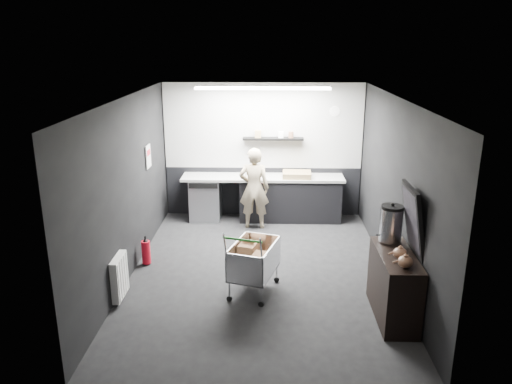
{
  "coord_description": "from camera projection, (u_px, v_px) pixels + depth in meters",
  "views": [
    {
      "loc": [
        0.13,
        -7.11,
        3.51
      ],
      "look_at": [
        -0.08,
        0.4,
        1.2
      ],
      "focal_mm": 35.0,
      "sensor_mm": 36.0,
      "label": 1
    }
  ],
  "objects": [
    {
      "name": "kitchen_wall_panel",
      "position": [
        263.0,
        126.0,
        9.89
      ],
      "size": [
        3.95,
        0.02,
        1.7
      ],
      "primitive_type": "cube",
      "color": "#B7B7B3",
      "rests_on": "wall_back"
    },
    {
      "name": "wall_front",
      "position": [
        255.0,
        273.0,
        4.8
      ],
      "size": [
        5.5,
        0.0,
        5.5
      ],
      "primitive_type": "plane",
      "rotation": [
        -1.57,
        0.0,
        0.0
      ],
      "color": "black",
      "rests_on": "floor"
    },
    {
      "name": "poster_red_band",
      "position": [
        148.0,
        153.0,
        8.64
      ],
      "size": [
        0.02,
        0.22,
        0.1
      ],
      "primitive_type": "cube",
      "color": "red",
      "rests_on": "poster"
    },
    {
      "name": "poster",
      "position": [
        148.0,
        156.0,
        8.66
      ],
      "size": [
        0.02,
        0.3,
        0.4
      ],
      "primitive_type": "cube",
      "color": "silver",
      "rests_on": "wall_left"
    },
    {
      "name": "sideboard",
      "position": [
        395.0,
        276.0,
        6.46
      ],
      "size": [
        0.51,
        1.19,
        1.78
      ],
      "color": "black",
      "rests_on": "floor"
    },
    {
      "name": "prep_counter",
      "position": [
        269.0,
        198.0,
        10.0
      ],
      "size": [
        3.2,
        0.61,
        0.9
      ],
      "color": "black",
      "rests_on": "floor"
    },
    {
      "name": "wall_back",
      "position": [
        263.0,
        151.0,
        10.05
      ],
      "size": [
        5.5,
        0.0,
        5.5
      ],
      "primitive_type": "plane",
      "rotation": [
        1.57,
        0.0,
        0.0
      ],
      "color": "black",
      "rests_on": "floor"
    },
    {
      "name": "shopping_cart",
      "position": [
        254.0,
        261.0,
        7.1
      ],
      "size": [
        0.79,
        1.07,
        1.01
      ],
      "color": "silver",
      "rests_on": "floor"
    },
    {
      "name": "cardboard_box",
      "position": [
        297.0,
        175.0,
        9.79
      ],
      "size": [
        0.57,
        0.44,
        0.11
      ],
      "primitive_type": "cube",
      "rotation": [
        0.0,
        0.0,
        -0.04
      ],
      "color": "#957C4F",
      "rests_on": "prep_counter"
    },
    {
      "name": "white_container",
      "position": [
        250.0,
        173.0,
        9.81
      ],
      "size": [
        0.19,
        0.16,
        0.15
      ],
      "primitive_type": "cube",
      "rotation": [
        0.0,
        0.0,
        -0.18
      ],
      "color": "white",
      "rests_on": "prep_counter"
    },
    {
      "name": "wall_left",
      "position": [
        127.0,
        189.0,
        7.48
      ],
      "size": [
        0.0,
        5.5,
        5.5
      ],
      "primitive_type": "plane",
      "rotation": [
        1.57,
        0.0,
        1.57
      ],
      "color": "black",
      "rests_on": "floor"
    },
    {
      "name": "floating_shelf",
      "position": [
        273.0,
        139.0,
        9.85
      ],
      "size": [
        1.2,
        0.22,
        0.04
      ],
      "primitive_type": "cube",
      "color": "black",
      "rests_on": "wall_back"
    },
    {
      "name": "person",
      "position": [
        254.0,
        188.0,
        9.48
      ],
      "size": [
        0.59,
        0.4,
        1.57
      ],
      "primitive_type": "imported",
      "rotation": [
        0.0,
        0.0,
        3.1
      ],
      "color": "beige",
      "rests_on": "floor"
    },
    {
      "name": "ceiling_strip",
      "position": [
        263.0,
        88.0,
        8.81
      ],
      "size": [
        2.4,
        0.2,
        0.04
      ],
      "primitive_type": "cube",
      "color": "white",
      "rests_on": "ceiling"
    },
    {
      "name": "radiator",
      "position": [
        119.0,
        277.0,
        6.91
      ],
      "size": [
        0.1,
        0.5,
        0.6
      ],
      "primitive_type": "cube",
      "color": "white",
      "rests_on": "wall_left"
    },
    {
      "name": "dado_panel",
      "position": [
        263.0,
        191.0,
        10.29
      ],
      "size": [
        3.95,
        0.02,
        1.0
      ],
      "primitive_type": "cube",
      "color": "black",
      "rests_on": "wall_back"
    },
    {
      "name": "pink_tub",
      "position": [
        257.0,
        171.0,
        9.84
      ],
      "size": [
        0.22,
        0.22,
        0.22
      ],
      "primitive_type": "cylinder",
      "color": "silver",
      "rests_on": "prep_counter"
    },
    {
      "name": "wall_clock",
      "position": [
        335.0,
        111.0,
        9.75
      ],
      "size": [
        0.2,
        0.03,
        0.2
      ],
      "primitive_type": "cylinder",
      "rotation": [
        1.57,
        0.0,
        0.0
      ],
      "color": "white",
      "rests_on": "wall_back"
    },
    {
      "name": "fire_extinguisher",
      "position": [
        146.0,
        251.0,
        8.04
      ],
      "size": [
        0.14,
        0.14,
        0.47
      ],
      "color": "red",
      "rests_on": "floor"
    },
    {
      "name": "ceiling",
      "position": [
        261.0,
        99.0,
        7.03
      ],
      "size": [
        5.5,
        5.5,
        0.0
      ],
      "primitive_type": "plane",
      "rotation": [
        3.14,
        0.0,
        0.0
      ],
      "color": "white",
      "rests_on": "wall_back"
    },
    {
      "name": "floor",
      "position": [
        260.0,
        272.0,
        7.82
      ],
      "size": [
        5.5,
        5.5,
        0.0
      ],
      "primitive_type": "plane",
      "color": "black",
      "rests_on": "ground"
    },
    {
      "name": "wall_right",
      "position": [
        395.0,
        191.0,
        7.37
      ],
      "size": [
        0.0,
        5.5,
        5.5
      ],
      "primitive_type": "plane",
      "rotation": [
        1.57,
        0.0,
        -1.57
      ],
      "color": "black",
      "rests_on": "floor"
    }
  ]
}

